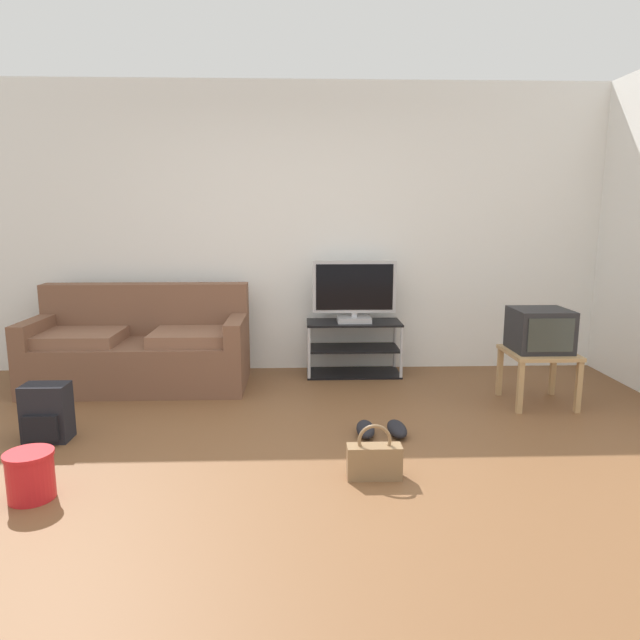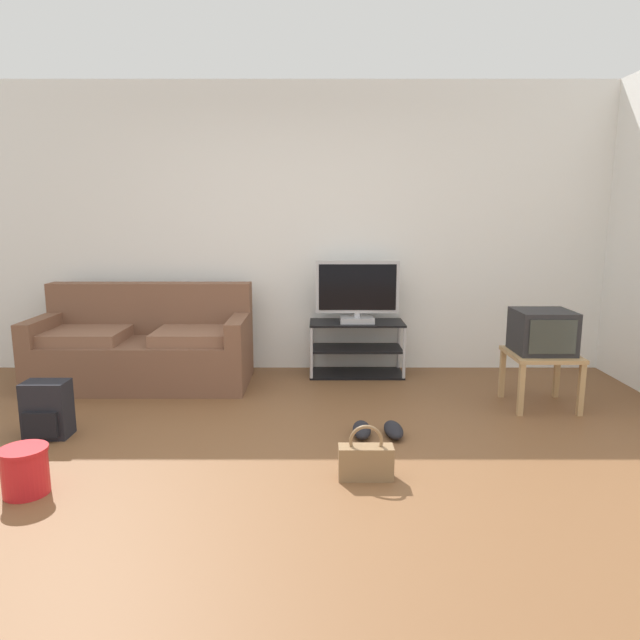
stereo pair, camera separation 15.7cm
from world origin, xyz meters
TOP-DOWN VIEW (x-y plane):
  - ground_plane at (0.00, 0.00)m, footprint 9.00×9.80m
  - wall_back at (0.00, 2.45)m, footprint 9.00×0.10m
  - couch at (-1.29, 1.88)m, footprint 1.85×0.81m
  - tv_stand at (0.62, 2.16)m, footprint 0.88×0.41m
  - flat_tv at (0.62, 2.13)m, footprint 0.77×0.22m
  - side_table at (2.00, 1.25)m, footprint 0.51×0.51m
  - crt_tv at (2.00, 1.26)m, footprint 0.43×0.41m
  - backpack at (-1.57, 0.61)m, footprint 0.29×0.26m
  - handbag at (0.53, -0.02)m, footprint 0.31×0.11m
  - cleaning_bucket at (-1.32, -0.20)m, footprint 0.25×0.25m
  - sneakers_pair at (0.67, 0.62)m, footprint 0.35×0.29m

SIDE VIEW (x-z plane):
  - ground_plane at x=0.00m, z-range -0.02..0.00m
  - sneakers_pair at x=0.67m, z-range 0.00..0.09m
  - handbag at x=0.53m, z-range -0.05..0.27m
  - cleaning_bucket at x=-1.32m, z-range 0.01..0.27m
  - backpack at x=-1.57m, z-range 0.00..0.38m
  - tv_stand at x=0.62m, z-range 0.00..0.51m
  - couch at x=-1.29m, z-range -0.11..0.76m
  - side_table at x=2.00m, z-range 0.15..0.58m
  - crt_tv at x=2.00m, z-range 0.43..0.76m
  - flat_tv at x=0.62m, z-range 0.50..1.07m
  - wall_back at x=0.00m, z-range 0.00..2.70m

